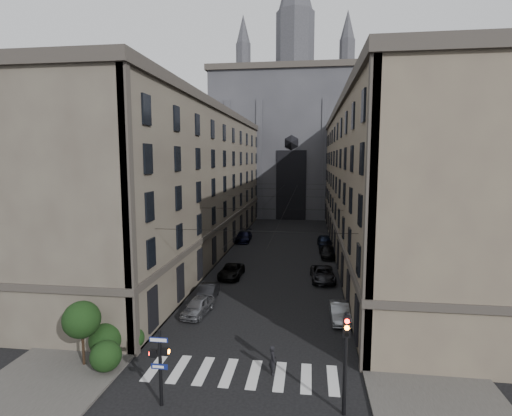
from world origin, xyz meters
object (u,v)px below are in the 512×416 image
at_px(car_left_far, 244,236).
at_px(car_right_near, 339,312).
at_px(gothic_tower, 294,134).
at_px(car_left_midfar, 231,271).
at_px(car_left_near, 198,306).
at_px(car_left_midnear, 208,292).
at_px(car_right_midnear, 323,274).
at_px(traffic_light_right, 346,351).
at_px(car_right_far, 325,241).
at_px(car_right_midfar, 328,252).
at_px(pedestrian_signal_left, 160,362).
at_px(pedestrian, 273,360).

bearing_deg(car_left_far, car_right_near, -67.77).
height_order(gothic_tower, car_left_midfar, gothic_tower).
bearing_deg(car_left_near, car_left_far, 99.78).
height_order(car_left_midnear, car_right_near, car_left_midnear).
xyz_separation_m(car_left_midfar, car_right_midnear, (9.51, 0.05, 0.04)).
relative_size(traffic_light_right, car_right_far, 1.09).
relative_size(car_left_near, car_left_midfar, 0.86).
bearing_deg(car_right_midfar, pedestrian_signal_left, -110.24).
xyz_separation_m(car_left_midfar, car_right_far, (10.26, 15.91, 0.15)).
relative_size(pedestrian_signal_left, car_left_midnear, 0.98).
height_order(car_right_midnear, pedestrian, pedestrian).
xyz_separation_m(pedestrian_signal_left, car_right_midnear, (8.74, 22.05, -1.62)).
relative_size(car_left_midnear, car_left_far, 0.77).
bearing_deg(pedestrian_signal_left, pedestrian, 34.93).
distance_m(car_left_midnear, car_left_far, 25.06).
height_order(car_right_far, pedestrian, pedestrian).
distance_m(gothic_tower, traffic_light_right, 74.67).
distance_m(car_right_midfar, car_right_far, 5.87).
bearing_deg(car_left_midnear, car_right_midfar, 54.61).
bearing_deg(traffic_light_right, car_left_midnear, 125.92).
height_order(car_right_midnear, car_right_midfar, car_right_midfar).
relative_size(gothic_tower, car_left_far, 10.95).
height_order(car_left_far, car_right_midnear, car_left_far).
bearing_deg(pedestrian, car_left_near, 23.57).
height_order(traffic_light_right, car_left_midnear, traffic_light_right).
xyz_separation_m(traffic_light_right, car_right_far, (0.38, 37.49, -2.47)).
bearing_deg(car_left_midfar, traffic_light_right, -64.24).
bearing_deg(car_left_far, car_right_midfar, -34.82).
bearing_deg(gothic_tower, car_right_midfar, -81.49).
bearing_deg(car_left_midnear, car_right_midnear, 32.30).
bearing_deg(car_left_near, car_left_midfar, 93.96).
bearing_deg(car_left_near, traffic_light_right, -39.35).
distance_m(car_right_far, pedestrian, 34.45).
bearing_deg(car_right_midnear, car_right_near, -87.63).
relative_size(car_left_far, car_right_midnear, 1.04).
relative_size(car_right_near, car_right_midnear, 0.80).
bearing_deg(car_right_far, car_right_midfar, -90.56).
bearing_deg(car_left_midfar, car_left_far, 96.58).
bearing_deg(traffic_light_right, pedestrian_signal_left, -177.36).
height_order(traffic_light_right, car_right_near, traffic_light_right).
relative_size(gothic_tower, car_left_midnear, 14.19).
height_order(pedestrian_signal_left, car_right_far, pedestrian_signal_left).
xyz_separation_m(car_right_midnear, pedestrian, (-3.42, -18.34, 0.15)).
bearing_deg(car_left_far, car_right_midnear, -59.44).
height_order(traffic_light_right, car_left_far, traffic_light_right).
relative_size(gothic_tower, car_right_far, 12.11).
bearing_deg(pedestrian, car_left_midnear, 14.45).
height_order(car_right_midfar, car_right_far, car_right_far).
bearing_deg(gothic_tower, car_right_near, -84.23).
xyz_separation_m(gothic_tower, pedestrian, (1.81, -69.74, -16.94)).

